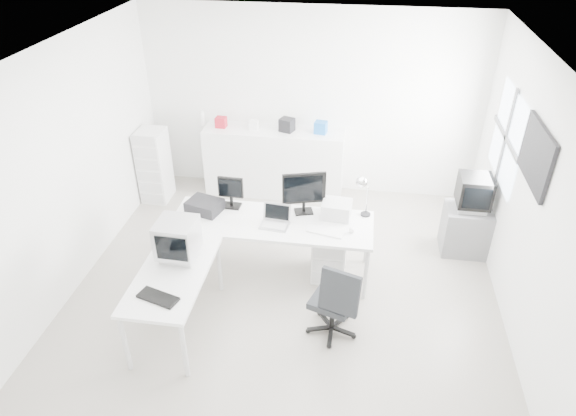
# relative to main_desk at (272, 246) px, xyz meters

# --- Properties ---
(floor) EXTENTS (5.00, 5.00, 0.01)m
(floor) POSITION_rel_main_desk_xyz_m (0.21, -0.28, -0.38)
(floor) COLOR beige
(floor) RESTS_ON ground
(ceiling) EXTENTS (5.00, 5.00, 0.01)m
(ceiling) POSITION_rel_main_desk_xyz_m (0.21, -0.28, 2.42)
(ceiling) COLOR white
(ceiling) RESTS_ON back_wall
(back_wall) EXTENTS (5.00, 0.02, 2.80)m
(back_wall) POSITION_rel_main_desk_xyz_m (0.21, 2.22, 1.02)
(back_wall) COLOR white
(back_wall) RESTS_ON floor
(left_wall) EXTENTS (0.02, 5.00, 2.80)m
(left_wall) POSITION_rel_main_desk_xyz_m (-2.29, -0.28, 1.02)
(left_wall) COLOR white
(left_wall) RESTS_ON floor
(right_wall) EXTENTS (0.02, 5.00, 2.80)m
(right_wall) POSITION_rel_main_desk_xyz_m (2.71, -0.28, 1.02)
(right_wall) COLOR white
(right_wall) RESTS_ON floor
(window) EXTENTS (0.02, 1.20, 1.10)m
(window) POSITION_rel_main_desk_xyz_m (2.69, 0.92, 1.23)
(window) COLOR white
(window) RESTS_ON right_wall
(wall_picture) EXTENTS (0.04, 0.90, 0.60)m
(wall_picture) POSITION_rel_main_desk_xyz_m (2.68, -0.18, 1.52)
(wall_picture) COLOR black
(wall_picture) RESTS_ON right_wall
(main_desk) EXTENTS (2.40, 0.80, 0.75)m
(main_desk) POSITION_rel_main_desk_xyz_m (0.00, 0.00, 0.00)
(main_desk) COLOR white
(main_desk) RESTS_ON floor
(side_desk) EXTENTS (0.70, 1.40, 0.75)m
(side_desk) POSITION_rel_main_desk_xyz_m (-0.85, -1.10, 0.00)
(side_desk) COLOR white
(side_desk) RESTS_ON floor
(drawer_pedestal) EXTENTS (0.40, 0.50, 0.60)m
(drawer_pedestal) POSITION_rel_main_desk_xyz_m (0.70, 0.05, -0.08)
(drawer_pedestal) COLOR white
(drawer_pedestal) RESTS_ON floor
(inkjet_printer) EXTENTS (0.47, 0.41, 0.14)m
(inkjet_printer) POSITION_rel_main_desk_xyz_m (-0.85, 0.10, 0.45)
(inkjet_printer) COLOR black
(inkjet_printer) RESTS_ON main_desk
(lcd_monitor_small) EXTENTS (0.32, 0.19, 0.39)m
(lcd_monitor_small) POSITION_rel_main_desk_xyz_m (-0.55, 0.25, 0.57)
(lcd_monitor_small) COLOR black
(lcd_monitor_small) RESTS_ON main_desk
(lcd_monitor_large) EXTENTS (0.56, 0.35, 0.54)m
(lcd_monitor_large) POSITION_rel_main_desk_xyz_m (0.35, 0.25, 0.65)
(lcd_monitor_large) COLOR black
(lcd_monitor_large) RESTS_ON main_desk
(laptop) EXTENTS (0.38, 0.39, 0.23)m
(laptop) POSITION_rel_main_desk_xyz_m (0.05, -0.10, 0.49)
(laptop) COLOR #B7B7BA
(laptop) RESTS_ON main_desk
(white_keyboard) EXTENTS (0.44, 0.23, 0.02)m
(white_keyboard) POSITION_rel_main_desk_xyz_m (0.65, -0.15, 0.38)
(white_keyboard) COLOR white
(white_keyboard) RESTS_ON main_desk
(white_mouse) EXTENTS (0.07, 0.07, 0.07)m
(white_mouse) POSITION_rel_main_desk_xyz_m (0.95, -0.10, 0.41)
(white_mouse) COLOR white
(white_mouse) RESTS_ON main_desk
(laser_printer) EXTENTS (0.36, 0.32, 0.20)m
(laser_printer) POSITION_rel_main_desk_xyz_m (0.75, 0.22, 0.47)
(laser_printer) COLOR silver
(laser_printer) RESTS_ON main_desk
(desk_lamp) EXTENTS (0.15, 0.15, 0.42)m
(desk_lamp) POSITION_rel_main_desk_xyz_m (1.10, 0.30, 0.59)
(desk_lamp) COLOR silver
(desk_lamp) RESTS_ON main_desk
(crt_monitor) EXTENTS (0.42, 0.42, 0.46)m
(crt_monitor) POSITION_rel_main_desk_xyz_m (-0.85, -0.85, 0.61)
(crt_monitor) COLOR #B7B7BA
(crt_monitor) RESTS_ON side_desk
(black_keyboard) EXTENTS (0.44, 0.28, 0.03)m
(black_keyboard) POSITION_rel_main_desk_xyz_m (-0.85, -1.50, 0.39)
(black_keyboard) COLOR black
(black_keyboard) RESTS_ON side_desk
(office_chair) EXTENTS (0.71, 0.71, 0.97)m
(office_chair) POSITION_rel_main_desk_xyz_m (0.81, -0.93, 0.11)
(office_chair) COLOR #292B2F
(office_chair) RESTS_ON floor
(tv_cabinet) EXTENTS (0.59, 0.48, 0.65)m
(tv_cabinet) POSITION_rel_main_desk_xyz_m (2.43, 0.81, -0.05)
(tv_cabinet) COLOR slate
(tv_cabinet) RESTS_ON floor
(crt_tv) EXTENTS (0.50, 0.48, 0.45)m
(crt_tv) POSITION_rel_main_desk_xyz_m (2.43, 0.81, 0.50)
(crt_tv) COLOR black
(crt_tv) RESTS_ON tv_cabinet
(sideboard) EXTENTS (2.11, 0.53, 1.05)m
(sideboard) POSITION_rel_main_desk_xyz_m (-0.32, 1.96, 0.15)
(sideboard) COLOR white
(sideboard) RESTS_ON floor
(clutter_box_a) EXTENTS (0.16, 0.15, 0.15)m
(clutter_box_a) POSITION_rel_main_desk_xyz_m (-1.12, 1.96, 0.76)
(clutter_box_a) COLOR #B51929
(clutter_box_a) RESTS_ON sideboard
(clutter_box_b) EXTENTS (0.14, 0.12, 0.13)m
(clutter_box_b) POSITION_rel_main_desk_xyz_m (-0.62, 1.96, 0.74)
(clutter_box_b) COLOR white
(clutter_box_b) RESTS_ON sideboard
(clutter_box_c) EXTENTS (0.24, 0.23, 0.19)m
(clutter_box_c) POSITION_rel_main_desk_xyz_m (-0.12, 1.96, 0.78)
(clutter_box_c) COLOR black
(clutter_box_c) RESTS_ON sideboard
(clutter_box_d) EXTENTS (0.20, 0.18, 0.18)m
(clutter_box_d) POSITION_rel_main_desk_xyz_m (0.38, 1.96, 0.77)
(clutter_box_d) COLOR blue
(clutter_box_d) RESTS_ON sideboard
(clutter_bottle) EXTENTS (0.07, 0.07, 0.22)m
(clutter_bottle) POSITION_rel_main_desk_xyz_m (-1.42, 2.00, 0.79)
(clutter_bottle) COLOR white
(clutter_bottle) RESTS_ON sideboard
(filing_cabinet) EXTENTS (0.39, 0.46, 1.12)m
(filing_cabinet) POSITION_rel_main_desk_xyz_m (-2.07, 1.51, 0.18)
(filing_cabinet) COLOR white
(filing_cabinet) RESTS_ON floor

